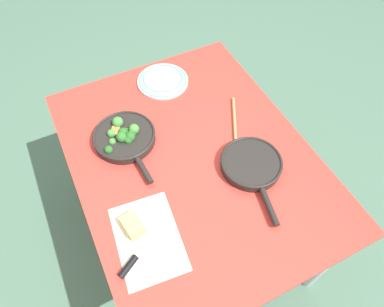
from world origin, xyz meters
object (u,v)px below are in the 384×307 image
skillet_broccoli (124,137)px  grater_knife (137,255)px  wooden_spoon (236,140)px  cheese_block (133,225)px  dinner_plate_stack (163,80)px  skillet_eggs (251,164)px

skillet_broccoli → grater_knife: (0.50, -0.14, -0.02)m
wooden_spoon → cheese_block: size_ratio=3.71×
skillet_broccoli → cheese_block: bearing=-19.2°
grater_knife → dinner_plate_stack: bearing=30.3°
skillet_broccoli → skillet_eggs: size_ratio=0.99×
skillet_broccoli → grater_knife: 0.52m
skillet_eggs → cheese_block: (0.03, -0.53, -0.00)m
dinner_plate_stack → grater_knife: bearing=-29.3°
wooden_spoon → dinner_plate_stack: 0.50m
skillet_broccoli → skillet_eggs: (0.36, 0.42, -0.00)m
skillet_eggs → cheese_block: 0.53m
wooden_spoon → skillet_broccoli: bearing=-88.5°
wooden_spoon → grater_knife: (0.29, -0.57, 0.00)m
skillet_broccoli → cheese_block: skillet_broccoli is taller
skillet_eggs → cheese_block: bearing=-73.7°
skillet_broccoli → dinner_plate_stack: skillet_broccoli is taller
grater_knife → dinner_plate_stack: (-0.77, 0.43, 0.00)m
skillet_eggs → cheese_block: cheese_block is taller
cheese_block → skillet_broccoli: bearing=164.3°
skillet_eggs → dinner_plate_stack: size_ratio=1.60×
skillet_broccoli → wooden_spoon: skillet_broccoli is taller
skillet_broccoli → skillet_eggs: 0.55m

